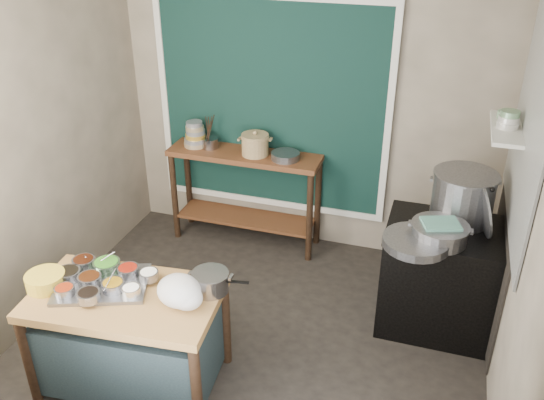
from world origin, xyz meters
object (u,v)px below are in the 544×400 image
(stove_block, at_px, (442,279))
(yellow_basin, at_px, (46,281))
(stock_pot, at_px, (463,197))
(prep_table, at_px, (131,339))
(back_counter, at_px, (245,198))
(ceramic_crock, at_px, (255,146))
(utensil_cup, at_px, (210,143))
(saucepan, at_px, (211,282))
(steamer, at_px, (439,233))
(condiment_tray, at_px, (102,284))

(stove_block, distance_m, yellow_basin, 2.92)
(stock_pot, bearing_deg, prep_table, -144.20)
(back_counter, distance_m, ceramic_crock, 0.58)
(prep_table, height_order, utensil_cup, utensil_cup)
(stove_block, height_order, yellow_basin, same)
(saucepan, distance_m, utensil_cup, 1.99)
(prep_table, bearing_deg, steamer, 24.34)
(condiment_tray, distance_m, ceramic_crock, 2.04)
(yellow_basin, bearing_deg, stock_pot, 31.01)
(prep_table, height_order, yellow_basin, yellow_basin)
(stove_block, height_order, utensil_cup, utensil_cup)
(stove_block, bearing_deg, back_counter, 158.98)
(stove_block, bearing_deg, prep_table, -146.98)
(prep_table, xyz_separation_m, saucepan, (0.53, 0.22, 0.44))
(prep_table, distance_m, saucepan, 0.72)
(condiment_tray, bearing_deg, stock_pot, 32.68)
(back_counter, xyz_separation_m, utensil_cup, (-0.35, 0.01, 0.52))
(yellow_basin, distance_m, ceramic_crock, 2.24)
(prep_table, height_order, condiment_tray, condiment_tray)
(utensil_cup, relative_size, stock_pot, 0.34)
(yellow_basin, bearing_deg, utensil_cup, 82.23)
(saucepan, bearing_deg, prep_table, -168.22)
(ceramic_crock, bearing_deg, saucepan, -80.08)
(stove_block, bearing_deg, steamer, -110.82)
(yellow_basin, bearing_deg, condiment_tray, 18.87)
(back_counter, distance_m, stove_block, 2.04)
(utensil_cup, bearing_deg, back_counter, -2.35)
(stock_pot, bearing_deg, yellow_basin, -148.99)
(steamer, bearing_deg, ceramic_crock, 151.87)
(saucepan, bearing_deg, stock_pot, 28.46)
(stock_pot, distance_m, steamer, 0.42)
(prep_table, xyz_separation_m, back_counter, (0.10, 2.03, 0.10))
(stock_pot, height_order, steamer, stock_pot)
(ceramic_crock, distance_m, stock_pot, 1.92)
(ceramic_crock, bearing_deg, yellow_basin, -109.77)
(back_counter, height_order, stove_block, back_counter)
(back_counter, height_order, condiment_tray, back_counter)
(condiment_tray, xyz_separation_m, stock_pot, (2.25, 1.44, 0.31))
(back_counter, height_order, stock_pot, stock_pot)
(utensil_cup, xyz_separation_m, stock_pot, (2.31, -0.56, 0.07))
(stove_block, bearing_deg, condiment_tray, -150.12)
(back_counter, height_order, saucepan, back_counter)
(stove_block, height_order, saucepan, saucepan)
(prep_table, distance_m, stove_block, 2.39)
(stove_block, height_order, condiment_tray, stove_block)
(back_counter, height_order, utensil_cup, utensil_cup)
(back_counter, distance_m, utensil_cup, 0.63)
(back_counter, relative_size, yellow_basin, 5.53)
(prep_table, height_order, ceramic_crock, ceramic_crock)
(utensil_cup, height_order, stock_pot, stock_pot)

